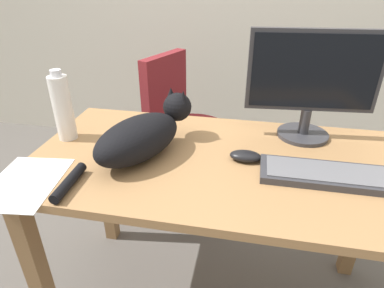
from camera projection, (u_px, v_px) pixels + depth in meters
name	position (u px, v px, depth m)	size (l,w,h in m)	color
desk	(220.00, 186.00, 1.21)	(1.37, 0.71, 0.76)	#9E7247
office_chair	(185.00, 146.00, 1.98)	(0.51, 0.49, 0.94)	black
monitor	(312.00, 82.00, 1.21)	(0.48, 0.20, 0.41)	#333338
keyboard	(330.00, 175.00, 1.05)	(0.44, 0.15, 0.03)	#333338
cat	(143.00, 135.00, 1.15)	(0.33, 0.55, 0.20)	black
computer_mouse	(245.00, 156.00, 1.14)	(0.11, 0.06, 0.04)	black
paper_sheet	(24.00, 182.00, 1.03)	(0.21, 0.30, 0.00)	white
water_bottle	(63.00, 107.00, 1.24)	(0.07, 0.07, 0.28)	silver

